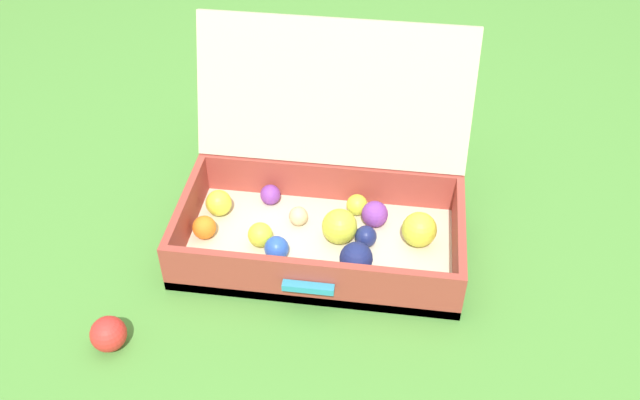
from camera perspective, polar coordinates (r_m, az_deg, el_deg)
name	(u,v)px	position (r m, az deg, el deg)	size (l,w,h in m)	color
ground_plane	(304,241)	(1.67, -1.28, -3.35)	(16.00, 16.00, 0.00)	#4C8C38
open_suitcase	(325,200)	(1.62, 0.42, 0.03)	(0.65, 0.49, 0.45)	beige
stray_ball_on_grass	(108,334)	(1.50, -16.94, -10.45)	(0.07, 0.07, 0.07)	red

